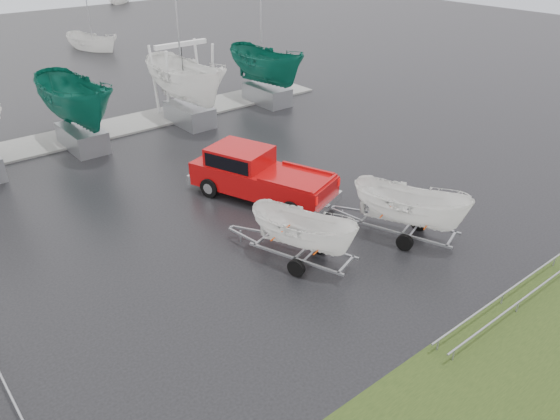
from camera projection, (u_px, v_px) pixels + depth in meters
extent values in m
plane|color=black|center=(223.00, 227.00, 20.77)|extent=(120.00, 120.00, 0.00)
plane|color=black|center=(476.00, 403.00, 13.26)|extent=(40.00, 40.00, 0.00)
cube|color=gray|center=(89.00, 133.00, 29.61)|extent=(30.00, 3.00, 0.12)
cube|color=#9E0809|center=(262.00, 180.00, 22.51)|extent=(4.00, 6.38, 0.99)
cube|color=#9E0809|center=(240.00, 157.00, 22.64)|extent=(2.62, 2.90, 0.88)
cube|color=black|center=(240.00, 156.00, 22.61)|extent=(2.56, 2.67, 0.57)
cube|color=silver|center=(329.00, 205.00, 21.27)|extent=(2.04, 0.89, 0.36)
cylinder|color=black|center=(210.00, 187.00, 22.86)|extent=(0.58, 0.89, 0.83)
cylinder|color=black|center=(237.00, 171.00, 24.35)|extent=(0.58, 0.89, 0.83)
cylinder|color=black|center=(292.00, 211.00, 21.07)|extent=(0.58, 0.89, 0.83)
cylinder|color=black|center=(315.00, 191.00, 22.56)|extent=(0.58, 0.89, 0.83)
cube|color=gray|center=(402.00, 234.00, 19.44)|extent=(1.30, 3.41, 0.08)
cube|color=gray|center=(412.00, 221.00, 20.27)|extent=(1.30, 3.41, 0.08)
cylinder|color=gray|center=(412.00, 232.00, 19.84)|extent=(1.53, 0.62, 0.08)
cylinder|color=black|center=(405.00, 242.00, 19.23)|extent=(0.37, 0.63, 0.60)
cylinder|color=black|center=(419.00, 223.00, 20.44)|extent=(0.37, 0.63, 0.60)
imported|color=white|center=(414.00, 172.00, 18.81)|extent=(2.10, 2.13, 4.33)
cube|color=#E04507|center=(388.00, 209.00, 19.96)|extent=(1.47, 0.57, 0.03)
cube|color=#E04507|center=(431.00, 220.00, 19.23)|extent=(1.47, 0.57, 0.03)
cube|color=gray|center=(295.00, 259.00, 18.05)|extent=(1.25, 3.43, 0.08)
cube|color=gray|center=(311.00, 244.00, 18.87)|extent=(1.25, 3.43, 0.08)
cylinder|color=gray|center=(308.00, 256.00, 18.44)|extent=(1.54, 0.60, 0.08)
cylinder|color=black|center=(296.00, 268.00, 17.84)|extent=(0.37, 0.63, 0.60)
cylinder|color=black|center=(319.00, 246.00, 19.04)|extent=(0.37, 0.63, 0.60)
imported|color=white|center=(304.00, 198.00, 17.50)|extent=(1.90, 1.92, 3.94)
cube|color=#E04507|center=(283.00, 231.00, 18.57)|extent=(1.48, 0.55, 0.03)
cube|color=#E04507|center=(325.00, 244.00, 17.83)|extent=(1.48, 0.55, 0.03)
cylinder|color=silver|center=(168.00, 86.00, 30.69)|extent=(0.16, 0.58, 3.99)
cylinder|color=silver|center=(154.00, 81.00, 31.78)|extent=(0.16, 0.58, 3.99)
cylinder|color=silver|center=(213.00, 78.00, 32.35)|extent=(0.16, 0.58, 3.99)
cylinder|color=silver|center=(198.00, 72.00, 33.45)|extent=(0.16, 0.58, 3.99)
cube|color=silver|center=(181.00, 44.00, 31.12)|extent=(3.30, 0.25, 0.25)
cube|color=gray|center=(83.00, 138.00, 27.60)|extent=(1.60, 3.20, 1.10)
imported|color=#0C5947|center=(68.00, 58.00, 25.70)|extent=(2.60, 2.67, 6.92)
cube|color=gray|center=(190.00, 114.00, 30.88)|extent=(1.60, 3.20, 1.10)
imported|color=white|center=(184.00, 41.00, 28.96)|extent=(2.62, 2.69, 6.96)
cube|color=gray|center=(267.00, 95.00, 34.31)|extent=(1.60, 3.20, 1.10)
imported|color=#0C5947|center=(266.00, 33.00, 32.51)|extent=(2.42, 2.49, 6.45)
cylinder|color=gray|center=(519.00, 302.00, 16.17)|extent=(7.00, 0.06, 0.06)
cylinder|color=gray|center=(503.00, 294.00, 16.51)|extent=(7.00, 0.06, 0.06)
imported|color=white|center=(94.00, 49.00, 48.58)|extent=(2.90, 2.94, 6.17)
cylinder|color=#B2B2B7|center=(86.00, 2.00, 46.68)|extent=(0.08, 0.08, 8.00)
imported|color=white|center=(120.00, 2.00, 75.01)|extent=(3.47, 3.48, 6.49)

